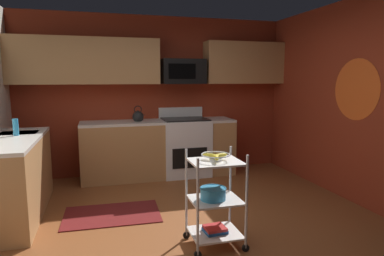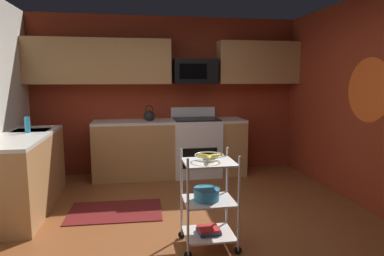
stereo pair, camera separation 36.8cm
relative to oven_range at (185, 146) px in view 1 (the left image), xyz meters
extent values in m
cube|color=brown|center=(-0.43, -2.10, -0.50)|extent=(4.40, 4.80, 0.04)
cube|color=maroon|center=(-0.43, 0.33, 0.82)|extent=(4.52, 0.06, 2.60)
cube|color=maroon|center=(1.80, -2.10, 0.82)|extent=(0.06, 4.80, 2.60)
cylinder|color=#E5591E|center=(1.77, -1.78, 0.97)|extent=(0.00, 0.77, 0.77)
cube|color=#B27F4C|center=(-0.43, 0.00, -0.04)|extent=(2.44, 0.60, 0.88)
cube|color=silver|center=(-0.43, 0.00, 0.42)|extent=(2.44, 0.60, 0.04)
cube|color=#B27F4C|center=(-2.33, -1.17, -0.04)|extent=(0.60, 1.73, 0.88)
cube|color=silver|center=(-2.33, -1.17, 0.42)|extent=(0.60, 1.73, 0.04)
cube|color=#B7BABC|center=(-2.33, -0.75, 0.36)|extent=(0.44, 0.36, 0.16)
cube|color=white|center=(0.00, 0.00, -0.02)|extent=(0.76, 0.64, 0.92)
cube|color=black|center=(0.00, -0.33, -0.13)|extent=(0.56, 0.01, 0.32)
cube|color=white|center=(0.00, 0.29, 0.53)|extent=(0.76, 0.06, 0.18)
cube|color=black|center=(0.00, 0.00, 0.45)|extent=(0.72, 0.60, 0.02)
cube|color=#B27F4C|center=(-1.51, 0.13, 1.37)|extent=(2.23, 0.33, 0.70)
cube|color=#B27F4C|center=(1.09, 0.13, 1.37)|extent=(1.37, 0.33, 0.70)
cube|color=black|center=(0.00, 0.11, 1.22)|extent=(0.70, 0.38, 0.40)
cube|color=black|center=(-0.06, -0.09, 1.22)|extent=(0.44, 0.01, 0.24)
cylinder|color=silver|center=(-0.56, -2.64, 0.00)|extent=(0.02, 0.02, 0.88)
cylinder|color=black|center=(-0.56, -2.64, -0.44)|extent=(0.07, 0.02, 0.07)
cylinder|color=silver|center=(-0.10, -2.64, 0.00)|extent=(0.02, 0.02, 0.88)
cylinder|color=black|center=(-0.10, -2.64, -0.44)|extent=(0.07, 0.02, 0.07)
cylinder|color=silver|center=(-0.56, -2.25, 0.00)|extent=(0.02, 0.02, 0.88)
cylinder|color=black|center=(-0.56, -2.25, -0.44)|extent=(0.07, 0.02, 0.07)
cylinder|color=silver|center=(-0.10, -2.25, 0.00)|extent=(0.02, 0.02, 0.88)
cylinder|color=black|center=(-0.10, -2.25, -0.44)|extent=(0.07, 0.02, 0.07)
cube|color=silver|center=(-0.33, -2.45, -0.36)|extent=(0.47, 0.40, 0.02)
cube|color=silver|center=(-0.33, -2.45, -0.03)|extent=(0.47, 0.40, 0.02)
cube|color=silver|center=(-0.33, -2.45, 0.34)|extent=(0.47, 0.40, 0.02)
torus|color=silver|center=(-0.33, -2.45, 0.41)|extent=(0.27, 0.27, 0.01)
cylinder|color=silver|center=(-0.33, -2.45, 0.36)|extent=(0.12, 0.12, 0.02)
ellipsoid|color=yellow|center=(-0.28, -2.43, 0.40)|extent=(0.17, 0.09, 0.04)
ellipsoid|color=yellow|center=(-0.36, -2.41, 0.40)|extent=(0.15, 0.14, 0.04)
ellipsoid|color=yellow|center=(-0.34, -2.50, 0.40)|extent=(0.08, 0.17, 0.04)
cylinder|color=#338CBF|center=(-0.35, -2.45, 0.04)|extent=(0.24, 0.24, 0.11)
torus|color=#338CBF|center=(-0.35, -2.45, 0.09)|extent=(0.25, 0.25, 0.01)
cube|color=#1E4C8C|center=(-0.33, -2.45, -0.33)|extent=(0.22, 0.20, 0.03)
cube|color=#B22626|center=(-0.33, -2.45, -0.31)|extent=(0.20, 0.19, 0.03)
sphere|color=black|center=(-0.76, 0.00, 0.51)|extent=(0.18, 0.18, 0.18)
sphere|color=black|center=(-0.76, 0.00, 0.60)|extent=(0.03, 0.03, 0.03)
cone|color=black|center=(-0.68, 0.00, 0.53)|extent=(0.09, 0.04, 0.06)
torus|color=black|center=(-0.76, 0.00, 0.63)|extent=(0.12, 0.01, 0.12)
cylinder|color=#2D8CBF|center=(-2.31, -0.98, 0.54)|extent=(0.06, 0.06, 0.20)
cube|color=maroon|center=(-1.25, -1.44, -0.47)|extent=(1.12, 0.74, 0.01)
camera|label=1|loc=(-1.36, -5.35, 1.11)|focal=31.76mm
camera|label=2|loc=(-1.00, -5.43, 1.11)|focal=31.76mm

